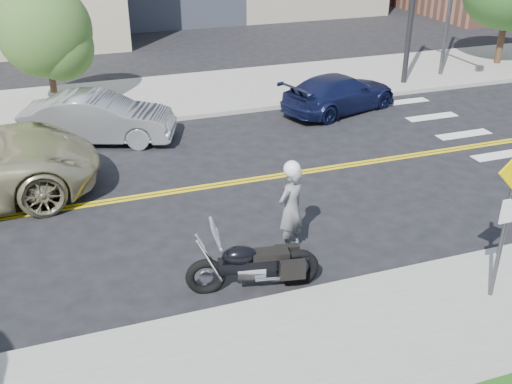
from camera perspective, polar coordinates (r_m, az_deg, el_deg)
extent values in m
plane|color=black|center=(15.14, -6.74, 0.19)|extent=(120.00, 120.00, 0.00)
cube|color=#9E9B91|center=(21.99, -11.30, 8.64)|extent=(60.00, 5.00, 0.15)
cylinder|color=#4C4C51|center=(11.09, 22.68, -2.72)|extent=(0.08, 0.08, 3.00)
cube|color=white|center=(10.96, 23.00, -1.65)|extent=(0.35, 0.03, 0.45)
imported|color=silver|center=(12.18, 3.33, -1.61)|extent=(0.82, 0.72, 1.89)
sphere|color=white|center=(11.78, 3.45, 2.21)|extent=(0.34, 0.34, 0.34)
imported|color=#A5A9AC|center=(18.37, -14.75, 6.81)|extent=(4.65, 2.92, 1.45)
imported|color=#181F49|center=(20.64, 7.99, 9.32)|extent=(4.66, 3.00, 1.26)
cylinder|color=#382619|center=(21.51, -19.11, 11.83)|extent=(0.22, 0.22, 3.41)
sphere|color=#365D1D|center=(21.31, -19.50, 14.30)|extent=(3.07, 3.07, 3.07)
cylinder|color=#382619|center=(27.69, 22.73, 15.57)|extent=(0.28, 0.28, 4.56)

